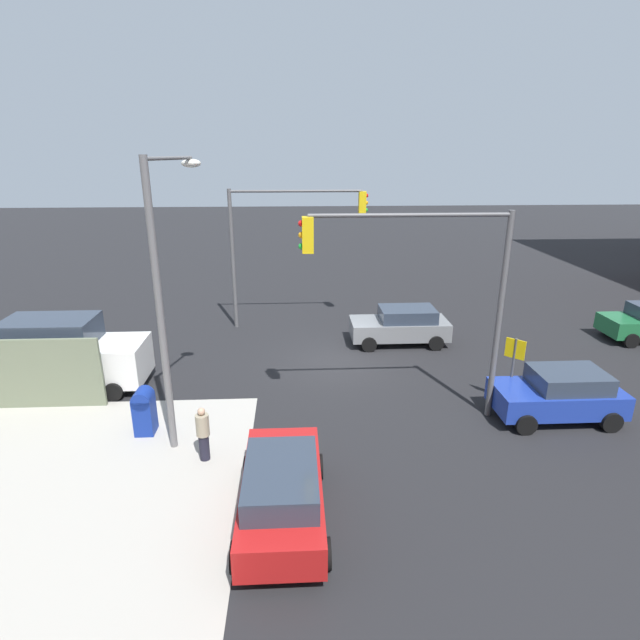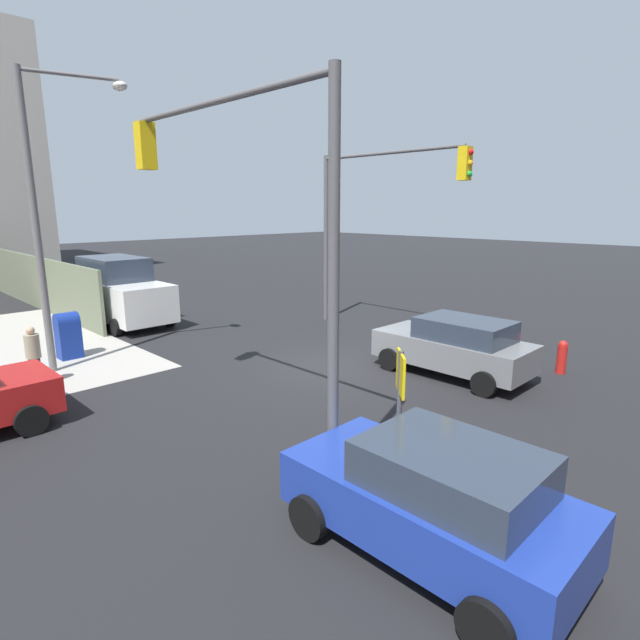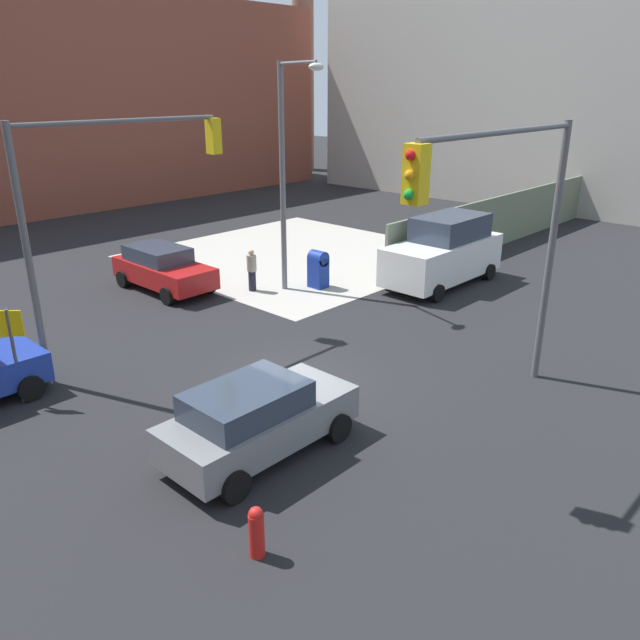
# 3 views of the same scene
# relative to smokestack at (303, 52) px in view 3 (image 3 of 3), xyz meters

# --- Properties ---
(ground_plane) EXTENTS (120.00, 120.00, 0.00)m
(ground_plane) POSITION_rel_smokestack_xyz_m (-30.82, -30.00, -9.84)
(ground_plane) COLOR black
(sidewalk_corner) EXTENTS (12.00, 12.00, 0.01)m
(sidewalk_corner) POSITION_rel_smokestack_xyz_m (-21.82, -21.00, -9.84)
(sidewalk_corner) COLOR #ADA89E
(sidewalk_corner) RESTS_ON ground
(construction_fence) EXTENTS (22.28, 0.12, 2.40)m
(construction_fence) POSITION_rel_smokestack_xyz_m (-11.68, -26.80, -8.64)
(construction_fence) COLOR slate
(construction_fence) RESTS_ON ground
(building_warehouse_north) EXTENTS (32.00, 18.00, 12.54)m
(building_warehouse_north) POSITION_rel_smokestack_xyz_m (-20.21, 4.00, -3.57)
(building_warehouse_north) COLOR brown
(building_warehouse_north) RESTS_ON ground
(building_loft_east) EXTENTS (20.00, 24.00, 15.55)m
(building_loft_east) POSITION_rel_smokestack_xyz_m (5.18, -19.27, -2.07)
(building_loft_east) COLOR #ADA89E
(building_loft_east) RESTS_ON ground
(smokestack) EXTENTS (1.80, 1.80, 19.69)m
(smokestack) POSITION_rel_smokestack_xyz_m (0.00, 0.00, 0.00)
(smokestack) COLOR brown
(smokestack) RESTS_ON ground
(traffic_signal_nw_corner) EXTENTS (6.12, 0.36, 6.50)m
(traffic_signal_nw_corner) POSITION_rel_smokestack_xyz_m (-32.96, -25.50, -5.17)
(traffic_signal_nw_corner) COLOR #59595B
(traffic_signal_nw_corner) RESTS_ON ground
(traffic_signal_se_corner) EXTENTS (6.33, 0.36, 6.50)m
(traffic_signal_se_corner) POSITION_rel_smokestack_xyz_m (-28.77, -34.50, -5.16)
(traffic_signal_se_corner) COLOR #59595B
(traffic_signal_se_corner) RESTS_ON ground
(street_lamp_corner) EXTENTS (1.05, 2.58, 8.00)m
(street_lamp_corner) POSITION_rel_smokestack_xyz_m (-25.73, -24.55, -5.14)
(street_lamp_corner) COLOR slate
(street_lamp_corner) RESTS_ON ground
(warning_sign_two_way) EXTENTS (0.48, 0.48, 2.40)m
(warning_sign_two_way) POSITION_rel_smokestack_xyz_m (-36.22, -26.05, -8.20)
(warning_sign_two_way) COLOR #4C4C4C
(warning_sign_two_way) RESTS_ON ground
(mailbox_blue) EXTENTS (0.56, 0.64, 1.43)m
(mailbox_blue) POSITION_rel_smokestack_xyz_m (-24.62, -25.00, -9.08)
(mailbox_blue) COLOR navy
(mailbox_blue) RESTS_ON ground
(fire_hydrant) EXTENTS (0.26, 0.26, 0.94)m
(fire_hydrant) POSITION_rel_smokestack_xyz_m (-35.82, -34.20, -9.36)
(fire_hydrant) COLOR red
(fire_hydrant) RESTS_ON ground
(coupe_red) EXTENTS (2.02, 4.35, 1.62)m
(coupe_red) POSITION_rel_smokestack_xyz_m (-28.81, -20.97, -9.00)
(coupe_red) COLOR #B21919
(coupe_red) RESTS_ON ground
(sedan_gray) EXTENTS (4.23, 2.02, 1.62)m
(sedan_gray) POSITION_rel_smokestack_xyz_m (-33.80, -31.93, -9.00)
(sedan_gray) COLOR slate
(sedan_gray) RESTS_ON ground
(van_white_delivery) EXTENTS (5.40, 2.32, 2.62)m
(van_white_delivery) POSITION_rel_smokestack_xyz_m (-21.01, -28.20, -8.56)
(van_white_delivery) COLOR white
(van_white_delivery) RESTS_ON ground
(pedestrian_crossing) EXTENTS (0.36, 0.36, 1.58)m
(pedestrian_crossing) POSITION_rel_smokestack_xyz_m (-26.62, -23.50, -9.03)
(pedestrian_crossing) COLOR #9E937A
(pedestrian_crossing) RESTS_ON ground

